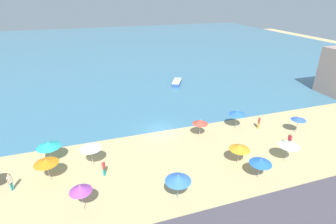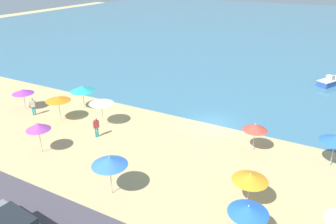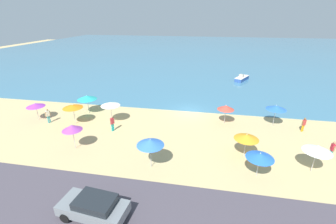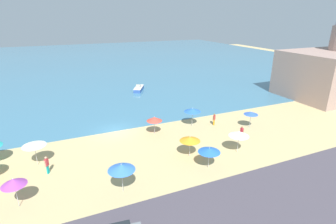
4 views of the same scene
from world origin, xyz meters
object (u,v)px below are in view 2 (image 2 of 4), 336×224
(beach_umbrella_6, at_px, (248,210))
(skiff_nearshore, at_px, (332,81))
(beach_umbrella_7, at_px, (38,126))
(beach_umbrella_4, at_px, (101,102))
(beach_umbrella_0, at_px, (109,161))
(beach_umbrella_10, at_px, (250,177))
(bather_1, at_px, (33,105))
(beach_umbrella_1, at_px, (23,92))
(beach_umbrella_2, at_px, (255,127))
(bather_3, at_px, (96,126))
(beach_umbrella_11, at_px, (82,89))
(beach_umbrella_3, at_px, (336,139))
(beach_umbrella_9, at_px, (58,99))

(beach_umbrella_6, distance_m, skiff_nearshore, 28.77)
(beach_umbrella_7, bearing_deg, beach_umbrella_4, 79.17)
(beach_umbrella_0, distance_m, beach_umbrella_10, 8.35)
(beach_umbrella_0, xyz_separation_m, bather_1, (-13.81, 5.92, -1.34))
(beach_umbrella_1, bearing_deg, beach_umbrella_2, 7.45)
(beach_umbrella_6, bearing_deg, bather_3, 160.42)
(beach_umbrella_4, relative_size, bather_3, 1.44)
(beach_umbrella_11, bearing_deg, skiff_nearshore, 42.58)
(beach_umbrella_3, height_order, bather_3, beach_umbrella_3)
(beach_umbrella_2, distance_m, beach_umbrella_10, 6.60)
(beach_umbrella_0, relative_size, beach_umbrella_2, 1.15)
(beach_umbrella_9, xyz_separation_m, bather_1, (-3.15, -0.33, -1.16))
(beach_umbrella_10, relative_size, bather_1, 1.27)
(beach_umbrella_1, xyz_separation_m, bather_1, (1.89, -0.61, -0.87))
(beach_umbrella_4, xyz_separation_m, beach_umbrella_6, (15.05, -7.02, -0.42))
(beach_umbrella_1, height_order, beach_umbrella_7, beach_umbrella_7)
(beach_umbrella_7, xyz_separation_m, bather_3, (2.08, 3.95, -1.22))
(beach_umbrella_2, relative_size, bather_3, 1.32)
(beach_umbrella_10, distance_m, skiff_nearshore, 26.23)
(beach_umbrella_1, relative_size, beach_umbrella_10, 0.95)
(beach_umbrella_6, xyz_separation_m, skiff_nearshore, (2.11, 28.66, -1.42))
(beach_umbrella_3, height_order, beach_umbrella_4, beach_umbrella_4)
(bather_1, bearing_deg, beach_umbrella_6, -14.06)
(beach_umbrella_7, bearing_deg, beach_umbrella_9, 121.07)
(beach_umbrella_4, xyz_separation_m, skiff_nearshore, (17.16, 21.65, -1.84))
(beach_umbrella_0, relative_size, beach_umbrella_9, 1.11)
(beach_umbrella_1, distance_m, beach_umbrella_11, 5.81)
(beach_umbrella_6, bearing_deg, beach_umbrella_9, 162.83)
(beach_umbrella_9, height_order, bather_1, beach_umbrella_9)
(beach_umbrella_2, relative_size, beach_umbrella_6, 1.09)
(beach_umbrella_9, height_order, skiff_nearshore, beach_umbrella_9)
(skiff_nearshore, bearing_deg, beach_umbrella_10, -96.04)
(beach_umbrella_0, xyz_separation_m, beach_umbrella_2, (6.38, 9.42, -0.33))
(beach_umbrella_7, bearing_deg, skiff_nearshore, 56.45)
(beach_umbrella_3, xyz_separation_m, beach_umbrella_4, (-18.44, -2.53, 0.07))
(beach_umbrella_4, distance_m, bather_3, 2.56)
(beach_umbrella_1, bearing_deg, beach_umbrella_10, -8.61)
(beach_umbrella_1, bearing_deg, beach_umbrella_6, -14.37)
(beach_umbrella_0, distance_m, beach_umbrella_1, 17.01)
(beach_umbrella_11, bearing_deg, beach_umbrella_0, -41.57)
(beach_umbrella_4, distance_m, beach_umbrella_10, 15.06)
(beach_umbrella_0, bearing_deg, beach_umbrella_9, 149.60)
(bather_3, distance_m, skiff_nearshore, 28.68)
(beach_umbrella_3, xyz_separation_m, skiff_nearshore, (-1.28, 19.12, -1.76))
(beach_umbrella_9, height_order, beach_umbrella_11, beach_umbrella_11)
(beach_umbrella_0, xyz_separation_m, beach_umbrella_3, (11.84, 9.90, -0.13))
(beach_umbrella_10, xyz_separation_m, bather_1, (-21.60, 2.95, -0.97))
(beach_umbrella_10, distance_m, bather_3, 13.70)
(beach_umbrella_3, distance_m, bather_3, 18.12)
(beach_umbrella_1, relative_size, beach_umbrella_6, 1.00)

